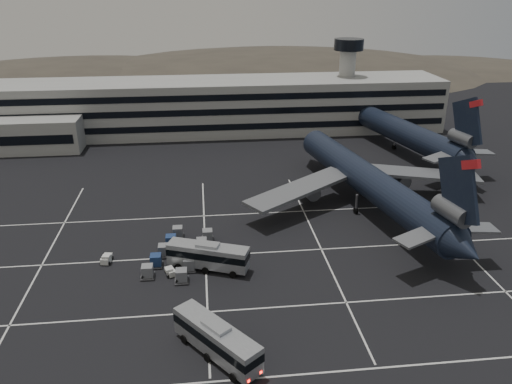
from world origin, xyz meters
TOP-DOWN VIEW (x-y plane):
  - ground at (0.00, 0.00)m, footprint 260.00×260.00m
  - lane_markings at (0.95, 0.72)m, footprint 90.00×55.62m
  - terminal at (-2.95, 71.14)m, footprint 125.00×26.00m
  - hills at (17.99, 170.00)m, footprint 352.00×180.00m
  - trijet_main at (23.96, 18.06)m, footprint 46.59×57.41m
  - trijet_far at (41.56, 49.77)m, footprint 21.79×57.20m
  - bus_near at (-5.11, -18.03)m, footprint 9.69×11.28m
  - bus_far at (-5.61, 0.26)m, footprint 12.03×6.81m
  - tug_a at (-20.61, 3.74)m, footprint 1.68×2.39m
  - tug_b at (-10.99, -0.75)m, footprint 1.86×2.26m
  - uld_cluster at (-9.85, 3.92)m, footprint 11.17×15.80m

SIDE VIEW (x-z plane):
  - hills at x=17.99m, z-range -34.07..9.93m
  - ground at x=0.00m, z-range 0.00..0.00m
  - lane_markings at x=0.95m, z-range 0.00..0.01m
  - tug_b at x=-10.99m, z-range -0.07..1.19m
  - tug_a at x=-20.61m, z-range -0.08..1.33m
  - uld_cluster at x=-9.85m, z-range -0.02..1.85m
  - bus_far at x=-5.61m, z-range 0.20..4.38m
  - bus_near at x=-5.11m, z-range 0.20..4.49m
  - trijet_main at x=23.96m, z-range -3.79..14.29m
  - trijet_far at x=41.56m, z-range -3.61..14.47m
  - terminal at x=-2.95m, z-range -5.07..18.93m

